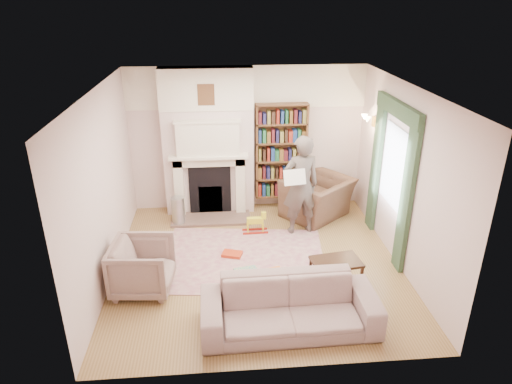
{
  "coord_description": "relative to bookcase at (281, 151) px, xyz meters",
  "views": [
    {
      "loc": [
        -0.56,
        -6.25,
        4.0
      ],
      "look_at": [
        0.0,
        0.25,
        1.15
      ],
      "focal_mm": 32.0,
      "sensor_mm": 36.0,
      "label": 1
    }
  ],
  "objects": [
    {
      "name": "bookcase",
      "position": [
        0.0,
        0.0,
        0.0
      ],
      "size": [
        1.0,
        0.24,
        1.85
      ],
      "primitive_type": "cube",
      "color": "brown",
      "rests_on": "floor"
    },
    {
      "name": "wall_right",
      "position": [
        1.6,
        -2.12,
        0.22
      ],
      "size": [
        0.0,
        4.5,
        4.5
      ],
      "primitive_type": "plane",
      "rotation": [
        1.57,
        0.0,
        -1.57
      ],
      "color": "beige",
      "rests_on": "floor"
    },
    {
      "name": "wall_sconce",
      "position": [
        1.38,
        -0.62,
        0.72
      ],
      "size": [
        0.2,
        0.24,
        0.24
      ],
      "primitive_type": null,
      "color": "gold",
      "rests_on": "wall_right"
    },
    {
      "name": "floor",
      "position": [
        -0.65,
        -2.12,
        -1.18
      ],
      "size": [
        4.5,
        4.5,
        0.0
      ],
      "primitive_type": "plane",
      "color": "brown",
      "rests_on": "ground"
    },
    {
      "name": "fireplace",
      "position": [
        -1.4,
        -0.07,
        0.21
      ],
      "size": [
        1.7,
        0.58,
        2.8
      ],
      "color": "beige",
      "rests_on": "floor"
    },
    {
      "name": "armchair_reading",
      "position": [
        0.65,
        -0.51,
        -0.79
      ],
      "size": [
        1.58,
        1.56,
        0.77
      ],
      "primitive_type": "imported",
      "rotation": [
        0.0,
        0.0,
        3.84
      ],
      "color": "#432D24",
      "rests_on": "floor"
    },
    {
      "name": "ceiling",
      "position": [
        -0.65,
        -2.12,
        1.62
      ],
      "size": [
        4.5,
        4.5,
        0.0
      ],
      "primitive_type": "plane",
      "rotation": [
        3.14,
        0.0,
        0.0
      ],
      "color": "white",
      "rests_on": "wall_back"
    },
    {
      "name": "newspaper",
      "position": [
        0.05,
        -1.31,
        -0.02
      ],
      "size": [
        0.4,
        0.18,
        0.26
      ],
      "primitive_type": "cube",
      "rotation": [
        -0.35,
        0.0,
        0.18
      ],
      "color": "white",
      "rests_on": "man_reading"
    },
    {
      "name": "wall_front",
      "position": [
        -0.65,
        -4.37,
        0.22
      ],
      "size": [
        4.5,
        0.0,
        4.5
      ],
      "primitive_type": "plane",
      "rotation": [
        -1.57,
        0.0,
        0.0
      ],
      "color": "beige",
      "rests_on": "floor"
    },
    {
      "name": "window",
      "position": [
        1.58,
        -1.72,
        0.27
      ],
      "size": [
        0.02,
        0.9,
        1.3
      ],
      "primitive_type": "cube",
      "color": "silver",
      "rests_on": "wall_right"
    },
    {
      "name": "coffee_table",
      "position": [
        0.44,
        -2.85,
        -0.95
      ],
      "size": [
        0.76,
        0.55,
        0.45
      ],
      "primitive_type": null,
      "rotation": [
        0.0,
        0.0,
        0.15
      ],
      "color": "#351D12",
      "rests_on": "floor"
    },
    {
      "name": "game_box_lid",
      "position": [
        -1.05,
        -1.86,
        -1.14
      ],
      "size": [
        0.37,
        0.3,
        0.05
      ],
      "primitive_type": "cube",
      "rotation": [
        0.0,
        0.0,
        -0.3
      ],
      "color": "#B63214",
      "rests_on": "rug"
    },
    {
      "name": "curtain_right",
      "position": [
        1.55,
        -1.02,
        0.02
      ],
      "size": [
        0.07,
        0.32,
        2.4
      ],
      "primitive_type": "cube",
      "color": "#314C32",
      "rests_on": "floor"
    },
    {
      "name": "wall_back",
      "position": [
        -0.65,
        0.13,
        0.22
      ],
      "size": [
        4.5,
        0.0,
        4.5
      ],
      "primitive_type": "plane",
      "rotation": [
        1.57,
        0.0,
        0.0
      ],
      "color": "beige",
      "rests_on": "floor"
    },
    {
      "name": "man_reading",
      "position": [
        0.2,
        -1.11,
        -0.26
      ],
      "size": [
        0.73,
        0.55,
        1.82
      ],
      "primitive_type": "imported",
      "rotation": [
        0.0,
        0.0,
        3.32
      ],
      "color": "#534842",
      "rests_on": "floor"
    },
    {
      "name": "wall_left",
      "position": [
        -2.9,
        -2.12,
        0.22
      ],
      "size": [
        0.0,
        4.5,
        4.5
      ],
      "primitive_type": "plane",
      "rotation": [
        1.57,
        0.0,
        1.57
      ],
      "color": "beige",
      "rests_on": "floor"
    },
    {
      "name": "board_game",
      "position": [
        -0.83,
        -2.43,
        -1.15
      ],
      "size": [
        0.42,
        0.42,
        0.03
      ],
      "primitive_type": "cube",
      "rotation": [
        0.0,
        0.0,
        0.21
      ],
      "color": "#C0C846",
      "rests_on": "rug"
    },
    {
      "name": "armchair_left",
      "position": [
        -2.36,
        -2.67,
        -0.79
      ],
      "size": [
        0.92,
        0.9,
        0.77
      ],
      "primitive_type": "imported",
      "rotation": [
        0.0,
        0.0,
        1.48
      ],
      "color": "gray",
      "rests_on": "floor"
    },
    {
      "name": "comic_annuals",
      "position": [
        -0.6,
        -2.53,
        -1.16
      ],
      "size": [
        1.2,
        0.49,
        0.02
      ],
      "color": "red",
      "rests_on": "rug"
    },
    {
      "name": "rug",
      "position": [
        -0.88,
        -1.96,
        -1.17
      ],
      "size": [
        2.85,
        2.32,
        0.01
      ],
      "primitive_type": "cube",
      "rotation": [
        0.0,
        0.0,
        -0.12
      ],
      "color": "beige",
      "rests_on": "floor"
    },
    {
      "name": "rocking_horse",
      "position": [
        -0.6,
        -1.09,
        -0.97
      ],
      "size": [
        0.46,
        0.2,
        0.4
      ],
      "primitive_type": null,
      "rotation": [
        0.0,
        0.0,
        0.03
      ],
      "color": "yellow",
      "rests_on": "rug"
    },
    {
      "name": "curtain_left",
      "position": [
        1.55,
        -2.42,
        0.02
      ],
      "size": [
        0.07,
        0.32,
        2.4
      ],
      "primitive_type": "cube",
      "color": "#314C32",
      "rests_on": "floor"
    },
    {
      "name": "paraffin_heater",
      "position": [
        -2.0,
        -0.64,
        -0.9
      ],
      "size": [
        0.25,
        0.25,
        0.55
      ],
      "primitive_type": "cylinder",
      "rotation": [
        0.0,
        0.0,
        -0.05
      ],
      "color": "#A2A6AA",
      "rests_on": "floor"
    },
    {
      "name": "pelmet",
      "position": [
        1.54,
        -1.72,
        1.2
      ],
      "size": [
        0.09,
        1.7,
        0.24
      ],
      "primitive_type": "cube",
      "color": "#314C32",
      "rests_on": "wall_right"
    },
    {
      "name": "sofa",
      "position": [
        -0.37,
        -3.68,
        -0.85
      ],
      "size": [
        2.27,
        0.93,
        0.66
      ],
      "primitive_type": "imported",
      "rotation": [
        0.0,
        0.0,
        0.02
      ],
      "color": "gray",
      "rests_on": "floor"
    }
  ]
}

